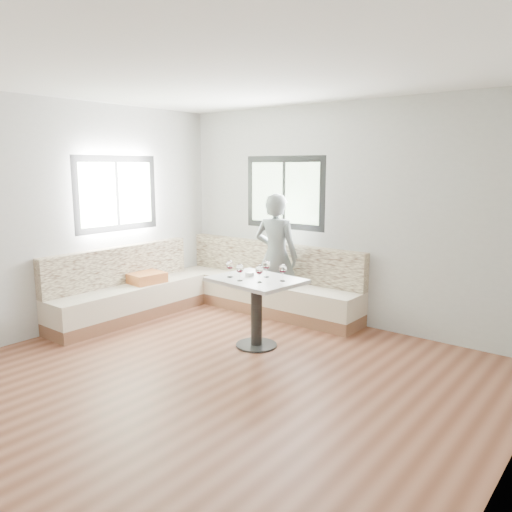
{
  "coord_description": "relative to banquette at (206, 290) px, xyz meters",
  "views": [
    {
      "loc": [
        3.09,
        -3.14,
        2.02
      ],
      "look_at": [
        -0.35,
        1.18,
        1.01
      ],
      "focal_mm": 35.0,
      "sensor_mm": 36.0,
      "label": 1
    }
  ],
  "objects": [
    {
      "name": "table",
      "position": [
        1.33,
        -0.55,
        0.26
      ],
      "size": [
        1.02,
        0.83,
        0.79
      ],
      "rotation": [
        0.0,
        0.0,
        -0.1
      ],
      "color": "black",
      "rests_on": "ground"
    },
    {
      "name": "banquette",
      "position": [
        0.0,
        0.0,
        0.0
      ],
      "size": [
        2.9,
        2.8,
        0.95
      ],
      "color": "brown",
      "rests_on": "ground"
    },
    {
      "name": "wine_glass_b",
      "position": [
        1.26,
        -0.76,
        0.59
      ],
      "size": [
        0.08,
        0.08,
        0.19
      ],
      "color": "white",
      "rests_on": "table"
    },
    {
      "name": "wine_glass_a",
      "position": [
        1.05,
        -0.69,
        0.59
      ],
      "size": [
        0.08,
        0.08,
        0.19
      ],
      "color": "white",
      "rests_on": "table"
    },
    {
      "name": "olive_ramekin",
      "position": [
        1.18,
        -0.5,
        0.47
      ],
      "size": [
        0.1,
        0.1,
        0.04
      ],
      "color": "white",
      "rests_on": "table"
    },
    {
      "name": "wine_glass_c",
      "position": [
        1.47,
        -0.69,
        0.59
      ],
      "size": [
        0.08,
        0.08,
        0.19
      ],
      "color": "white",
      "rests_on": "table"
    },
    {
      "name": "wine_glass_d",
      "position": [
        1.37,
        -0.43,
        0.59
      ],
      "size": [
        0.08,
        0.08,
        0.19
      ],
      "color": "white",
      "rests_on": "table"
    },
    {
      "name": "person",
      "position": [
        0.83,
        0.48,
        0.5
      ],
      "size": [
        0.67,
        0.49,
        1.67
      ],
      "primitive_type": "imported",
      "rotation": [
        0.0,
        0.0,
        3.31
      ],
      "color": "slate",
      "rests_on": "ground"
    },
    {
      "name": "wine_glass_e",
      "position": [
        1.64,
        -0.48,
        0.59
      ],
      "size": [
        0.08,
        0.08,
        0.19
      ],
      "color": "white",
      "rests_on": "table"
    },
    {
      "name": "room",
      "position": [
        1.51,
        -1.55,
        1.08
      ],
      "size": [
        5.01,
        5.01,
        2.81
      ],
      "color": "brown",
      "rests_on": "ground"
    }
  ]
}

